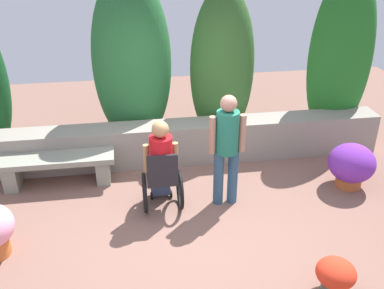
{
  "coord_description": "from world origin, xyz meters",
  "views": [
    {
      "loc": [
        -0.68,
        -4.65,
        3.6
      ],
      "look_at": [
        0.12,
        0.59,
        0.85
      ],
      "focal_mm": 41.3,
      "sensor_mm": 36.0,
      "label": 1
    }
  ],
  "objects_px": {
    "person_standing_companion": "(227,144)",
    "flower_pot_purple_near": "(336,275)",
    "person_in_wheelchair": "(161,168)",
    "stone_bench": "(57,166)",
    "flower_pot_red_accent": "(351,165)"
  },
  "relations": [
    {
      "from": "person_standing_companion",
      "to": "flower_pot_purple_near",
      "type": "xyz_separation_m",
      "value": [
        0.79,
        -1.82,
        -0.69
      ]
    },
    {
      "from": "person_in_wheelchair",
      "to": "person_standing_companion",
      "type": "bearing_deg",
      "value": -5.04
    },
    {
      "from": "stone_bench",
      "to": "person_in_wheelchair",
      "type": "relative_size",
      "value": 1.27
    },
    {
      "from": "stone_bench",
      "to": "person_standing_companion",
      "type": "xyz_separation_m",
      "value": [
        2.36,
        -0.84,
        0.61
      ]
    },
    {
      "from": "flower_pot_purple_near",
      "to": "stone_bench",
      "type": "bearing_deg",
      "value": 139.78
    },
    {
      "from": "person_standing_companion",
      "to": "flower_pot_purple_near",
      "type": "relative_size",
      "value": 3.77
    },
    {
      "from": "flower_pot_purple_near",
      "to": "flower_pot_red_accent",
      "type": "height_order",
      "value": "flower_pot_red_accent"
    },
    {
      "from": "flower_pot_purple_near",
      "to": "person_in_wheelchair",
      "type": "bearing_deg",
      "value": 132.21
    },
    {
      "from": "person_standing_companion",
      "to": "flower_pot_purple_near",
      "type": "bearing_deg",
      "value": -74.32
    },
    {
      "from": "stone_bench",
      "to": "flower_pot_purple_near",
      "type": "bearing_deg",
      "value": -37.0
    },
    {
      "from": "person_standing_companion",
      "to": "flower_pot_red_accent",
      "type": "distance_m",
      "value": 2.0
    },
    {
      "from": "person_in_wheelchair",
      "to": "flower_pot_red_accent",
      "type": "distance_m",
      "value": 2.81
    },
    {
      "from": "person_in_wheelchair",
      "to": "flower_pot_red_accent",
      "type": "xyz_separation_m",
      "value": [
        2.8,
        0.12,
        -0.27
      ]
    },
    {
      "from": "person_in_wheelchair",
      "to": "flower_pot_red_accent",
      "type": "height_order",
      "value": "person_in_wheelchair"
    },
    {
      "from": "stone_bench",
      "to": "flower_pot_red_accent",
      "type": "distance_m",
      "value": 4.34
    }
  ]
}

